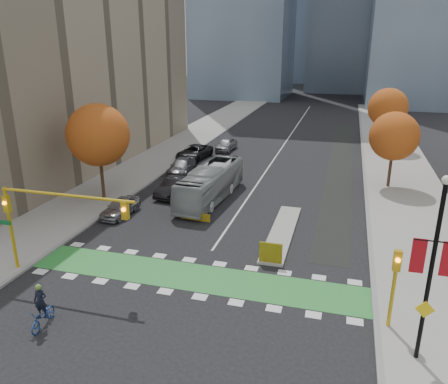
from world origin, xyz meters
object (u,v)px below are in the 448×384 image
Objects in this scene: hazard_board at (271,253)px; traffic_signal_east at (395,278)px; tree_east_far at (388,108)px; bus at (211,183)px; parked_car_d at (194,152)px; parked_car_e at (226,144)px; tree_west at (98,135)px; parked_car_b at (174,187)px; cyclist at (42,312)px; traffic_signal_west at (46,211)px; parked_car_a at (120,207)px; tree_east_near at (394,136)px; banner_lamppost at (432,264)px; parked_car_c at (182,167)px.

hazard_board is 8.26m from traffic_signal_east.
bus is (-15.50, -23.66, -3.76)m from tree_east_far.
parked_car_d reaches higher than parked_car_e.
parked_car_d is at bearing 78.74° from tree_west.
cyclist is at bearing -79.84° from parked_car_b.
traffic_signal_west is 2.09× the size of parked_car_a.
parked_car_b is at bearing -158.15° from tree_east_near.
parked_car_d is (-3.60, 31.87, 0.03)m from cyclist.
tree_west is 21.36m from parked_car_e.
traffic_signal_west is at bearing -88.49° from parked_car_b.
banner_lamppost is at bearing -45.17° from bus.
tree_west reaches higher than parked_car_a.
parked_car_e is at bearing 88.52° from parked_car_a.
cyclist is at bearing -122.99° from tree_east_near.
traffic_signal_west reaches higher than cyclist.
parked_car_b reaches higher than parked_car_a.
parked_car_c is at bearing 91.47° from parked_car_a.
tree_west is 13.25m from traffic_signal_west.
tree_east_far is 30.49m from parked_car_b.
tree_west is 6.65m from parked_car_a.
bus is at bearing -57.22° from parked_car_d.
hazard_board is at bearing -51.28° from bus.
parked_car_b is at bearing -179.84° from bus.
tree_east_near is at bearing -91.79° from tree_east_far.
traffic_signal_east is 0.88× the size of parked_car_b.
traffic_signal_west is (4.07, -12.51, -1.58)m from tree_west.
tree_east_far is 36.28m from parked_car_a.
hazard_board is 0.34× the size of traffic_signal_east.
parked_car_e is (2.24, 23.13, 0.08)m from parked_car_a.
tree_east_near is 22.66m from traffic_signal_east.
tree_east_near is 0.83× the size of traffic_signal_west.
bus is at bearing -56.09° from parked_car_c.
tree_east_far is 28.53m from bus.
parked_car_d is (-19.50, 27.57, -1.94)m from traffic_signal_east.
parked_car_d is at bearing 124.73° from banner_lamppost.
tree_west is 7.77m from parked_car_b.
parked_car_b is (2.24, 5.65, 0.08)m from parked_car_a.
traffic_signal_west is at bearing -131.52° from tree_east_near.
bus reaches higher than parked_car_e.
tree_west is 10.88m from parked_car_c.
banner_lamppost reaches higher than tree_west.
parked_car_b is at bearing 138.40° from traffic_signal_east.
traffic_signal_east is at bearing -43.62° from bus.
banner_lamppost is (-0.50, -24.50, -0.25)m from tree_east_near.
hazard_board is 0.13× the size of bus.
tree_east_near is at bearing 65.80° from hazard_board.
banner_lamppost reaches higher than parked_car_e.
hazard_board is at bearing -16.35° from parked_car_a.
parked_car_c is at bearing 89.14° from cyclist.
parked_car_c is (-5.20, 6.63, -0.71)m from bus.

